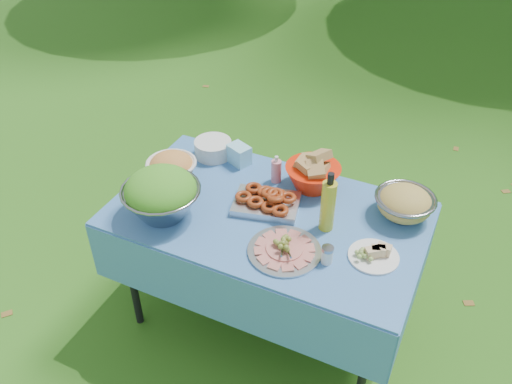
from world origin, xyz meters
TOP-DOWN VIEW (x-y plane):
  - ground at (0.00, 0.00)m, footprint 80.00×80.00m
  - picnic_table at (0.00, 0.00)m, footprint 1.46×0.86m
  - salad_bowl at (-0.44, -0.22)m, footprint 0.45×0.45m
  - pasta_bowl_white at (-0.56, 0.05)m, footprint 0.31×0.31m
  - plate_stack at (-0.47, 0.32)m, footprint 0.24×0.24m
  - wipes_box at (-0.31, 0.32)m, footprint 0.14×0.12m
  - sanitizer_bottle at (-0.07, 0.25)m, footprint 0.06×0.06m
  - bread_bowl at (0.12, 0.28)m, footprint 0.29×0.29m
  - pasta_bowl_steel at (0.58, 0.26)m, footprint 0.37×0.37m
  - fried_tray at (-0.02, 0.04)m, footprint 0.35×0.28m
  - charcuterie_platter at (0.18, -0.21)m, footprint 0.41×0.41m
  - oil_bottle at (0.28, 0.02)m, footprint 0.08×0.08m
  - cheese_plate at (0.54, -0.08)m, footprint 0.26×0.26m
  - shaker at (0.36, -0.19)m, footprint 0.07×0.07m

SIDE VIEW (x-z plane):
  - ground at x=0.00m, z-range 0.00..0.00m
  - picnic_table at x=0.00m, z-range 0.00..0.76m
  - cheese_plate at x=0.54m, z-range 0.76..0.82m
  - fried_tray at x=-0.02m, z-range 0.76..0.83m
  - charcuterie_platter at x=0.18m, z-range 0.76..0.83m
  - shaker at x=0.36m, z-range 0.76..0.84m
  - plate_stack at x=-0.47m, z-range 0.76..0.85m
  - wipes_box at x=-0.31m, z-range 0.76..0.87m
  - pasta_bowl_white at x=-0.56m, z-range 0.76..0.90m
  - pasta_bowl_steel at x=0.58m, z-range 0.76..0.91m
  - sanitizer_bottle at x=-0.07m, z-range 0.76..0.91m
  - bread_bowl at x=0.12m, z-range 0.76..0.95m
  - salad_bowl at x=-0.44m, z-range 0.76..1.00m
  - oil_bottle at x=0.28m, z-range 0.76..1.06m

